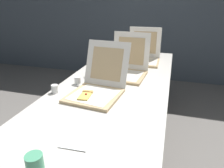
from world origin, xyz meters
name	(u,v)px	position (x,y,z in m)	size (l,w,h in m)	color
wall_back	(150,6)	(0.00, 2.88, 1.30)	(10.00, 0.10, 2.60)	#4C5660
table	(116,87)	(0.00, 0.68, 0.68)	(0.92, 2.48, 0.72)	beige
pizza_box_front	(97,88)	(-0.07, 0.40, 0.78)	(0.41, 0.53, 0.37)	tan
pizza_box_middle	(126,70)	(0.05, 0.89, 0.78)	(0.40, 0.43, 0.39)	tan
pizza_box_back	(143,57)	(0.13, 1.40, 0.78)	(0.38, 0.38, 0.39)	tan
cup_white_mid	(89,73)	(-0.28, 0.75, 0.76)	(0.05, 0.05, 0.07)	white
cup_white_near_center	(78,80)	(-0.31, 0.56, 0.76)	(0.05, 0.05, 0.07)	white
cup_white_near_left	(55,89)	(-0.40, 0.34, 0.76)	(0.05, 0.05, 0.07)	white
cup_white_far	(109,64)	(-0.19, 1.08, 0.76)	(0.05, 0.05, 0.07)	white
cup_printed_front	(35,165)	(-0.05, -0.41, 0.77)	(0.07, 0.07, 0.09)	#4C9E75
napkin_pile	(76,141)	(0.02, -0.17, 0.73)	(0.16, 0.15, 0.01)	white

